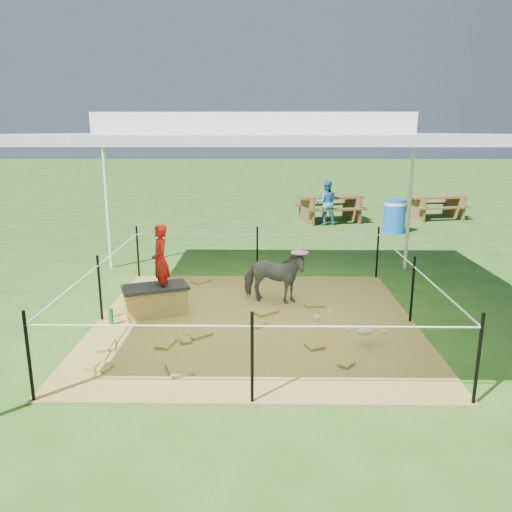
{
  "coord_description": "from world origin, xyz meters",
  "views": [
    {
      "loc": [
        0.1,
        -6.84,
        2.71
      ],
      "look_at": [
        0.0,
        0.6,
        0.85
      ],
      "focal_mm": 35.0,
      "sensor_mm": 36.0,
      "label": 1
    }
  ],
  "objects_px": {
    "pony": "(274,277)",
    "foal": "(366,330)",
    "green_bottle": "(111,317)",
    "trash_barrel": "(395,216)",
    "picnic_table_near": "(329,209)",
    "distant_person": "(326,203)",
    "straw_bale": "(156,301)",
    "woman": "(160,254)",
    "picnic_table_far": "(435,207)"
  },
  "relations": [
    {
      "from": "straw_bale",
      "to": "green_bottle",
      "type": "distance_m",
      "value": 0.71
    },
    {
      "from": "foal",
      "to": "picnic_table_near",
      "type": "height_order",
      "value": "picnic_table_near"
    },
    {
      "from": "straw_bale",
      "to": "green_bottle",
      "type": "bearing_deg",
      "value": -140.71
    },
    {
      "from": "straw_bale",
      "to": "green_bottle",
      "type": "xyz_separation_m",
      "value": [
        -0.55,
        -0.45,
        -0.07
      ]
    },
    {
      "from": "trash_barrel",
      "to": "picnic_table_near",
      "type": "relative_size",
      "value": 0.48
    },
    {
      "from": "green_bottle",
      "to": "pony",
      "type": "xyz_separation_m",
      "value": [
        2.33,
        0.99,
        0.31
      ]
    },
    {
      "from": "woman",
      "to": "trash_barrel",
      "type": "relative_size",
      "value": 1.16
    },
    {
      "from": "green_bottle",
      "to": "picnic_table_far",
      "type": "relative_size",
      "value": 0.14
    },
    {
      "from": "green_bottle",
      "to": "picnic_table_near",
      "type": "height_order",
      "value": "picnic_table_near"
    },
    {
      "from": "foal",
      "to": "distant_person",
      "type": "xyz_separation_m",
      "value": [
        0.55,
        8.75,
        0.42
      ]
    },
    {
      "from": "picnic_table_near",
      "to": "picnic_table_far",
      "type": "relative_size",
      "value": 1.1
    },
    {
      "from": "straw_bale",
      "to": "distant_person",
      "type": "bearing_deg",
      "value": 65.52
    },
    {
      "from": "picnic_table_far",
      "to": "distant_person",
      "type": "distance_m",
      "value": 3.83
    },
    {
      "from": "straw_bale",
      "to": "trash_barrel",
      "type": "xyz_separation_m",
      "value": [
        5.22,
        6.47,
        0.23
      ]
    },
    {
      "from": "trash_barrel",
      "to": "foal",
      "type": "bearing_deg",
      "value": -106.77
    },
    {
      "from": "pony",
      "to": "picnic_table_near",
      "type": "height_order",
      "value": "pony"
    },
    {
      "from": "picnic_table_far",
      "to": "foal",
      "type": "bearing_deg",
      "value": -124.48
    },
    {
      "from": "pony",
      "to": "foal",
      "type": "distance_m",
      "value": 2.02
    },
    {
      "from": "trash_barrel",
      "to": "picnic_table_far",
      "type": "xyz_separation_m",
      "value": [
        1.89,
        2.36,
        -0.1
      ]
    },
    {
      "from": "green_bottle",
      "to": "woman",
      "type": "bearing_deg",
      "value": 34.7
    },
    {
      "from": "picnic_table_near",
      "to": "distant_person",
      "type": "bearing_deg",
      "value": -121.69
    },
    {
      "from": "straw_bale",
      "to": "distant_person",
      "type": "relative_size",
      "value": 0.67
    },
    {
      "from": "foal",
      "to": "picnic_table_near",
      "type": "bearing_deg",
      "value": 72.03
    },
    {
      "from": "picnic_table_near",
      "to": "distant_person",
      "type": "distance_m",
      "value": 0.65
    },
    {
      "from": "foal",
      "to": "distant_person",
      "type": "distance_m",
      "value": 8.77
    },
    {
      "from": "pony",
      "to": "trash_barrel",
      "type": "distance_m",
      "value": 6.85
    },
    {
      "from": "woman",
      "to": "picnic_table_far",
      "type": "distance_m",
      "value": 11.29
    },
    {
      "from": "foal",
      "to": "trash_barrel",
      "type": "relative_size",
      "value": 0.83
    },
    {
      "from": "pony",
      "to": "picnic_table_near",
      "type": "distance_m",
      "value": 7.9
    },
    {
      "from": "straw_bale",
      "to": "picnic_table_near",
      "type": "xyz_separation_m",
      "value": [
        3.66,
        8.21,
        0.17
      ]
    },
    {
      "from": "green_bottle",
      "to": "picnic_table_near",
      "type": "bearing_deg",
      "value": 64.07
    },
    {
      "from": "green_bottle",
      "to": "foal",
      "type": "height_order",
      "value": "foal"
    },
    {
      "from": "pony",
      "to": "distant_person",
      "type": "relative_size",
      "value": 0.77
    },
    {
      "from": "pony",
      "to": "picnic_table_far",
      "type": "height_order",
      "value": "pony"
    },
    {
      "from": "green_bottle",
      "to": "trash_barrel",
      "type": "height_order",
      "value": "trash_barrel"
    },
    {
      "from": "distant_person",
      "to": "picnic_table_far",
      "type": "bearing_deg",
      "value": -163.9
    },
    {
      "from": "green_bottle",
      "to": "straw_bale",
      "type": "bearing_deg",
      "value": 39.29
    },
    {
      "from": "green_bottle",
      "to": "trash_barrel",
      "type": "relative_size",
      "value": 0.27
    },
    {
      "from": "pony",
      "to": "picnic_table_far",
      "type": "bearing_deg",
      "value": -20.54
    },
    {
      "from": "green_bottle",
      "to": "picnic_table_near",
      "type": "distance_m",
      "value": 9.64
    },
    {
      "from": "straw_bale",
      "to": "woman",
      "type": "xyz_separation_m",
      "value": [
        0.1,
        0.0,
        0.73
      ]
    },
    {
      "from": "straw_bale",
      "to": "trash_barrel",
      "type": "relative_size",
      "value": 0.97
    },
    {
      "from": "pony",
      "to": "trash_barrel",
      "type": "xyz_separation_m",
      "value": [
        3.44,
        5.93,
        0.0
      ]
    },
    {
      "from": "picnic_table_near",
      "to": "distant_person",
      "type": "height_order",
      "value": "distant_person"
    },
    {
      "from": "foal",
      "to": "picnic_table_near",
      "type": "xyz_separation_m",
      "value": [
        0.73,
        9.31,
        0.15
      ]
    },
    {
      "from": "green_bottle",
      "to": "pony",
      "type": "distance_m",
      "value": 2.55
    },
    {
      "from": "green_bottle",
      "to": "pony",
      "type": "bearing_deg",
      "value": 23.02
    },
    {
      "from": "pony",
      "to": "picnic_table_far",
      "type": "relative_size",
      "value": 0.59
    },
    {
      "from": "pony",
      "to": "foal",
      "type": "relative_size",
      "value": 1.32
    },
    {
      "from": "pony",
      "to": "foal",
      "type": "xyz_separation_m",
      "value": [
        1.15,
        -1.64,
        -0.22
      ]
    }
  ]
}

